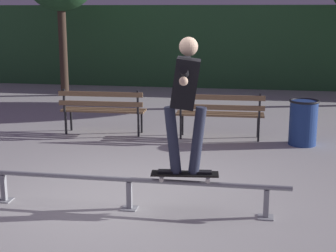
% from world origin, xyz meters
% --- Properties ---
extents(ground_plane, '(90.00, 90.00, 0.00)m').
position_xyz_m(ground_plane, '(0.00, 0.00, 0.00)').
color(ground_plane, '#ADAAA8').
extents(hedge_backdrop, '(24.00, 1.20, 2.46)m').
position_xyz_m(hedge_backdrop, '(0.00, 10.03, 1.23)').
color(hedge_backdrop, '#2D5B33').
rests_on(hedge_backdrop, ground).
extents(grind_rail, '(3.77, 0.18, 0.40)m').
position_xyz_m(grind_rail, '(0.00, -0.29, 0.30)').
color(grind_rail, gray).
rests_on(grind_rail, ground).
extents(skateboard, '(0.80, 0.28, 0.09)m').
position_xyz_m(skateboard, '(0.67, -0.29, 0.47)').
color(skateboard, black).
rests_on(skateboard, grind_rail).
extents(skateboarder, '(0.63, 1.40, 1.56)m').
position_xyz_m(skateboarder, '(0.67, -0.29, 1.41)').
color(skateboarder, black).
rests_on(skateboarder, skateboard).
extents(park_bench_leftmost, '(1.61, 0.47, 0.88)m').
position_xyz_m(park_bench_leftmost, '(-1.39, 3.26, 0.54)').
color(park_bench_leftmost, black).
rests_on(park_bench_leftmost, ground).
extents(park_bench_left_center, '(1.61, 0.47, 0.88)m').
position_xyz_m(park_bench_left_center, '(0.82, 3.26, 0.54)').
color(park_bench_left_center, black).
rests_on(park_bench_left_center, ground).
extents(trash_can, '(0.52, 0.52, 0.80)m').
position_xyz_m(trash_can, '(2.29, 3.12, 0.41)').
color(trash_can, navy).
rests_on(trash_can, ground).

